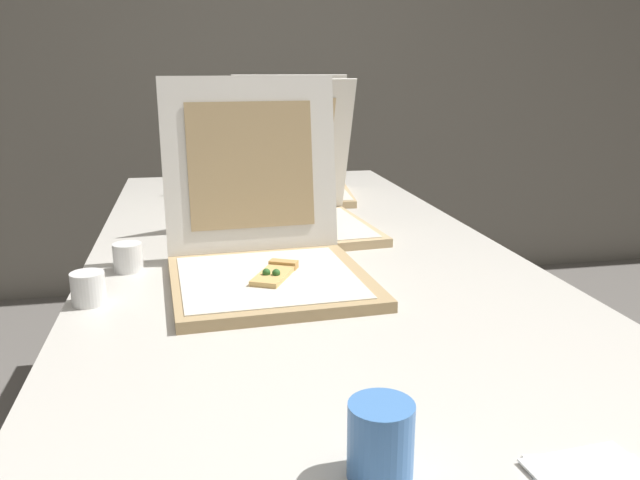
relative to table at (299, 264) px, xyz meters
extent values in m
cube|color=gray|center=(0.00, 1.94, 0.60)|extent=(10.00, 0.10, 2.60)
cube|color=beige|center=(0.00, 0.00, 0.03)|extent=(0.98, 2.20, 0.03)
cylinder|color=#38383D|center=(-0.42, 1.03, -0.34)|extent=(0.04, 0.04, 0.72)
cylinder|color=#38383D|center=(0.42, 1.03, -0.34)|extent=(0.04, 0.04, 0.72)
cube|color=tan|center=(-0.10, -0.28, 0.06)|extent=(0.41, 0.41, 0.02)
cube|color=silver|center=(-0.11, -0.28, 0.07)|extent=(0.36, 0.36, 0.00)
cube|color=white|center=(-0.12, -0.06, 0.26)|extent=(0.39, 0.08, 0.39)
cube|color=tan|center=(-0.12, -0.07, 0.26)|extent=(0.28, 0.06, 0.28)
cube|color=#E0B266|center=(-0.10, -0.29, 0.07)|extent=(0.11, 0.14, 0.01)
cube|color=tan|center=(-0.07, -0.24, 0.08)|extent=(0.06, 0.05, 0.02)
sphere|color=#2D6628|center=(-0.10, -0.31, 0.08)|extent=(0.02, 0.02, 0.02)
sphere|color=#2D6628|center=(-0.11, -0.30, 0.08)|extent=(0.02, 0.02, 0.02)
cube|color=tan|center=(0.01, 0.12, 0.06)|extent=(0.42, 0.42, 0.02)
cube|color=silver|center=(0.02, 0.12, 0.07)|extent=(0.37, 0.37, 0.00)
cube|color=white|center=(0.00, 0.26, 0.25)|extent=(0.40, 0.15, 0.37)
cube|color=tan|center=(0.00, 0.25, 0.25)|extent=(0.29, 0.11, 0.27)
cube|color=#E0B266|center=(0.00, 0.11, 0.07)|extent=(0.08, 0.11, 0.01)
cube|color=tan|center=(-0.01, 0.16, 0.08)|extent=(0.07, 0.03, 0.02)
sphere|color=#2D6628|center=(0.01, 0.11, 0.08)|extent=(0.02, 0.02, 0.02)
cube|color=tan|center=(0.08, 0.61, 0.06)|extent=(0.43, 0.43, 0.02)
cube|color=silver|center=(0.08, 0.60, 0.07)|extent=(0.38, 0.38, 0.00)
cube|color=white|center=(0.10, 0.75, 0.25)|extent=(0.40, 0.15, 0.38)
cube|color=tan|center=(0.10, 0.74, 0.26)|extent=(0.29, 0.11, 0.27)
cylinder|color=white|center=(-0.19, 0.37, 0.07)|extent=(0.06, 0.06, 0.06)
cylinder|color=white|center=(-0.45, -0.31, 0.07)|extent=(0.06, 0.06, 0.06)
cylinder|color=white|center=(-0.39, -0.11, 0.07)|extent=(0.06, 0.06, 0.06)
cylinder|color=#477FCC|center=(-0.06, -0.91, 0.09)|extent=(0.07, 0.07, 0.09)
camera|label=1|loc=(-0.25, -1.48, 0.47)|focal=35.93mm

